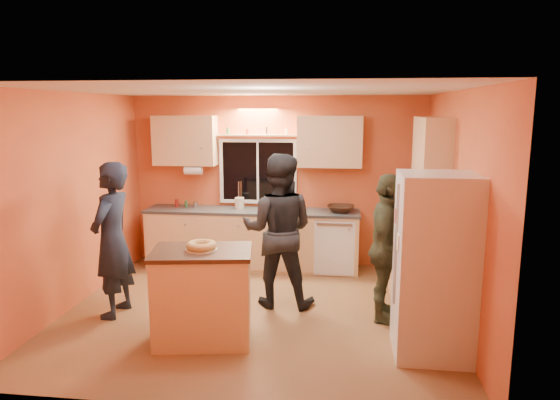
# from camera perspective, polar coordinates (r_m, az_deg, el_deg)

# --- Properties ---
(ground) EXTENTS (4.50, 4.50, 0.00)m
(ground) POSITION_cam_1_polar(r_m,az_deg,el_deg) (6.14, -2.72, -12.61)
(ground) COLOR brown
(ground) RESTS_ON ground
(room_shell) EXTENTS (4.54, 4.04, 2.61)m
(room_shell) POSITION_cam_1_polar(r_m,az_deg,el_deg) (6.10, -1.09, 3.02)
(room_shell) COLOR orange
(room_shell) RESTS_ON ground
(back_counter) EXTENTS (4.23, 0.62, 0.90)m
(back_counter) POSITION_cam_1_polar(r_m,az_deg,el_deg) (7.59, -0.48, -4.51)
(back_counter) COLOR tan
(back_counter) RESTS_ON ground
(right_counter) EXTENTS (0.62, 1.84, 0.90)m
(right_counter) POSITION_cam_1_polar(r_m,az_deg,el_deg) (6.45, 15.52, -7.58)
(right_counter) COLOR tan
(right_counter) RESTS_ON ground
(refrigerator) EXTENTS (0.72, 0.70, 1.80)m
(refrigerator) POSITION_cam_1_polar(r_m,az_deg,el_deg) (5.09, 17.21, -7.21)
(refrigerator) COLOR silver
(refrigerator) RESTS_ON ground
(island) EXTENTS (1.11, 0.84, 0.98)m
(island) POSITION_cam_1_polar(r_m,az_deg,el_deg) (5.32, -8.82, -10.67)
(island) COLOR tan
(island) RESTS_ON ground
(bundt_pastry) EXTENTS (0.31, 0.31, 0.09)m
(bundt_pastry) POSITION_cam_1_polar(r_m,az_deg,el_deg) (5.16, -8.98, -5.19)
(bundt_pastry) COLOR #B27E49
(bundt_pastry) RESTS_ON island
(person_left) EXTENTS (0.47, 0.68, 1.81)m
(person_left) POSITION_cam_1_polar(r_m,az_deg,el_deg) (6.09, -18.62, -4.35)
(person_left) COLOR black
(person_left) RESTS_ON ground
(person_center) EXTENTS (0.94, 0.74, 1.88)m
(person_center) POSITION_cam_1_polar(r_m,az_deg,el_deg) (6.08, -0.20, -3.51)
(person_center) COLOR black
(person_center) RESTS_ON ground
(person_right) EXTENTS (0.59, 1.05, 1.70)m
(person_right) POSITION_cam_1_polar(r_m,az_deg,el_deg) (5.76, 12.05, -5.44)
(person_right) COLOR #313622
(person_right) RESTS_ON ground
(mixing_bowl) EXTENTS (0.41, 0.41, 0.10)m
(mixing_bowl) POSITION_cam_1_polar(r_m,az_deg,el_deg) (7.42, 6.95, -0.99)
(mixing_bowl) COLOR black
(mixing_bowl) RESTS_ON back_counter
(utensil_crock) EXTENTS (0.14, 0.14, 0.17)m
(utensil_crock) POSITION_cam_1_polar(r_m,az_deg,el_deg) (7.63, -4.65, -0.35)
(utensil_crock) COLOR beige
(utensil_crock) RESTS_ON back_counter
(potted_plant) EXTENTS (0.29, 0.27, 0.27)m
(potted_plant) POSITION_cam_1_polar(r_m,az_deg,el_deg) (6.30, 15.41, -2.50)
(potted_plant) COLOR gray
(potted_plant) RESTS_ON right_counter
(red_box) EXTENTS (0.16, 0.13, 0.07)m
(red_box) POSITION_cam_1_polar(r_m,az_deg,el_deg) (6.56, 14.74, -2.86)
(red_box) COLOR maroon
(red_box) RESTS_ON right_counter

